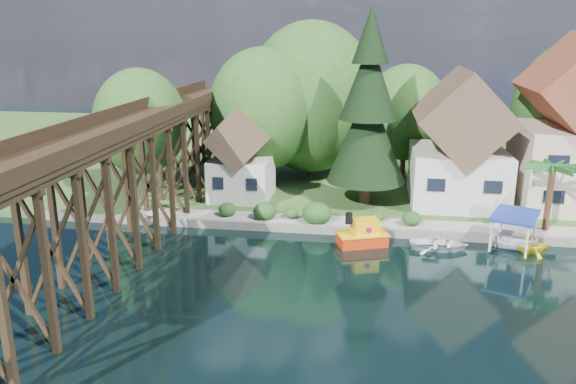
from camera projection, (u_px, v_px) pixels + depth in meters
name	position (u px, v px, depth m)	size (l,w,h in m)	color
ground	(369.00, 283.00, 33.27)	(140.00, 140.00, 0.00)	black
bank	(372.00, 156.00, 65.49)	(140.00, 52.00, 0.50)	#2F5020
seawall	(426.00, 235.00, 40.21)	(60.00, 0.40, 0.62)	slate
promenade	(453.00, 227.00, 41.10)	(50.00, 2.60, 0.06)	gray
trestle_bridge	(140.00, 166.00, 38.94)	(4.12, 44.18, 9.30)	black
house_left	(459.00, 148.00, 46.03)	(7.64, 8.64, 11.02)	beige
house_center	(576.00, 134.00, 44.88)	(8.65, 9.18, 13.89)	beige
shed	(241.00, 160.00, 47.52)	(5.09, 5.40, 7.85)	beige
bg_trees	(385.00, 111.00, 51.27)	(49.90, 13.30, 10.57)	#382314
shrubs	(309.00, 212.00, 42.36)	(15.76, 2.47, 1.70)	#194519
conifer	(368.00, 112.00, 44.84)	(6.41, 6.41, 15.78)	#382314
palm_tree	(553.00, 169.00, 39.35)	(4.45, 4.45, 5.19)	#382314
tugboat	(363.00, 235.00, 38.98)	(3.86, 2.94, 2.48)	red
boat_white_a	(439.00, 243.00, 38.38)	(2.84, 3.98, 0.82)	white
boat_canopy	(513.00, 235.00, 38.01)	(4.05, 4.73, 2.57)	white
boat_yellow	(532.00, 244.00, 37.60)	(2.17, 2.51, 1.32)	yellow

